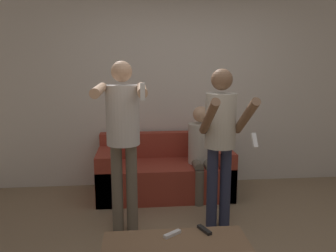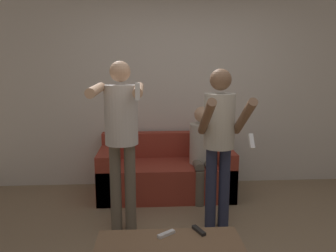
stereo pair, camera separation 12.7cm
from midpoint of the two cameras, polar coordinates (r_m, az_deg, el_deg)
The scene contains 8 objects.
wall_back at distance 4.46m, azimuth 3.08°, elevation 6.90°, with size 6.40×0.06×2.70m.
couch at distance 4.23m, azimuth 0.47°, elevation -8.20°, with size 1.65×0.77×0.75m.
person_standing_left at distance 3.11m, azimuth -6.99°, elevation -0.16°, with size 0.44×0.79×1.67m.
person_standing_right at distance 3.21m, azimuth 10.10°, elevation -1.21°, with size 0.42×0.67×1.60m.
person_seated at distance 4.05m, azimuth 6.90°, elevation -3.99°, with size 0.30×0.53×1.14m.
coffee_table at distance 2.49m, azimuth 1.84°, elevation -20.80°, with size 1.06×0.49×0.37m.
remote_near at distance 2.59m, azimuth 1.17°, elevation -18.29°, with size 0.14×0.12×0.02m.
remote_far at distance 2.65m, azimuth 6.82°, elevation -17.61°, with size 0.09×0.15×0.02m.
Camera 2 is at (-0.44, -2.38, 1.62)m, focal length 35.00 mm.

